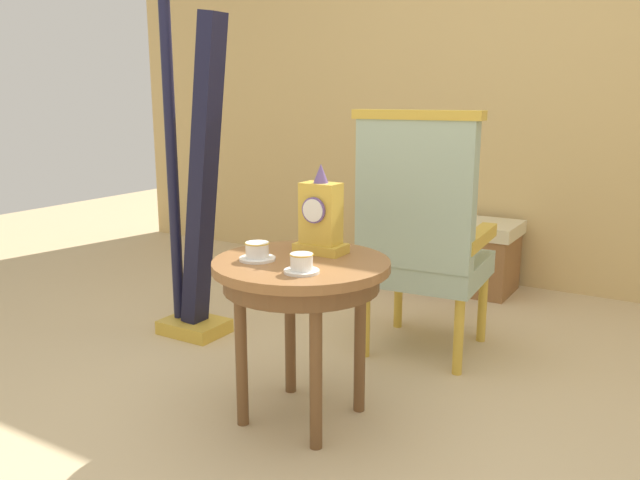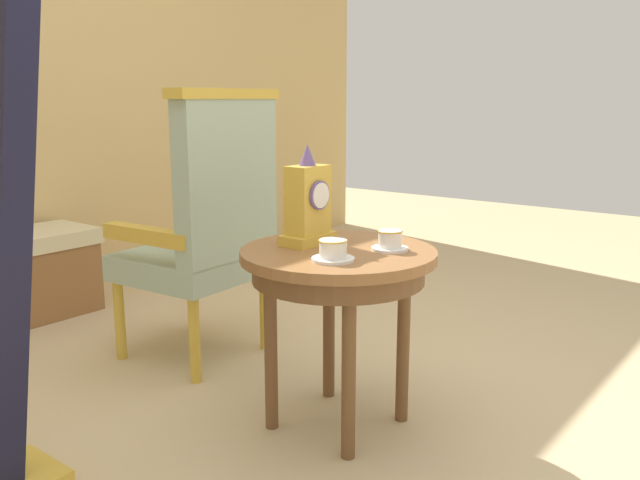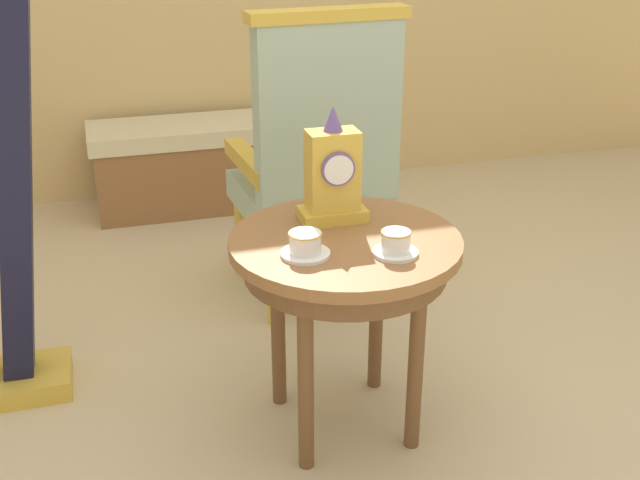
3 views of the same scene
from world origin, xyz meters
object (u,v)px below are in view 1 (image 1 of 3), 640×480
harp (194,195)px  teacup_right (302,264)px  window_bench (440,251)px  armchair (422,233)px  teacup_left (257,252)px  mantel_clock (321,218)px  side_table (301,281)px

harp → teacup_right: bearing=-30.5°
teacup_right → window_bench: size_ratio=0.12×
armchair → harp: (-1.07, -0.32, 0.13)m
teacup_left → teacup_right: (0.23, -0.06, 0.00)m
mantel_clock → window_bench: 1.89m
harp → side_table: bearing=-26.4°
window_bench → mantel_clock: bearing=-83.7°
harp → window_bench: (0.73, 1.48, -0.50)m
teacup_left → mantel_clock: 0.27m
side_table → mantel_clock: bearing=88.7°
teacup_right → window_bench: teacup_right is taller
teacup_left → teacup_right: bearing=-14.6°
mantel_clock → armchair: size_ratio=0.29×
side_table → harp: (-0.92, 0.46, 0.18)m
teacup_right → mantel_clock: 0.30m
teacup_left → harp: (-0.79, 0.54, 0.07)m
mantel_clock → armchair: armchair is taller
teacup_left → harp: bearing=145.6°
armchair → mantel_clock: bearing=-102.2°
window_bench → side_table: bearing=-84.2°
teacup_left → harp: size_ratio=0.07×
harp → window_bench: size_ratio=1.85×
teacup_left → mantel_clock: bearing=56.4°
side_table → window_bench: bearing=95.8°
window_bench → harp: bearing=-116.1°
teacup_left → armchair: 0.91m
side_table → teacup_right: teacup_right is taller
teacup_right → harp: (-1.01, 0.60, 0.07)m
side_table → window_bench: side_table is taller
teacup_right → window_bench: (-0.29, 2.08, -0.43)m
teacup_left → armchair: (0.28, 0.86, -0.06)m
armchair → window_bench: armchair is taller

